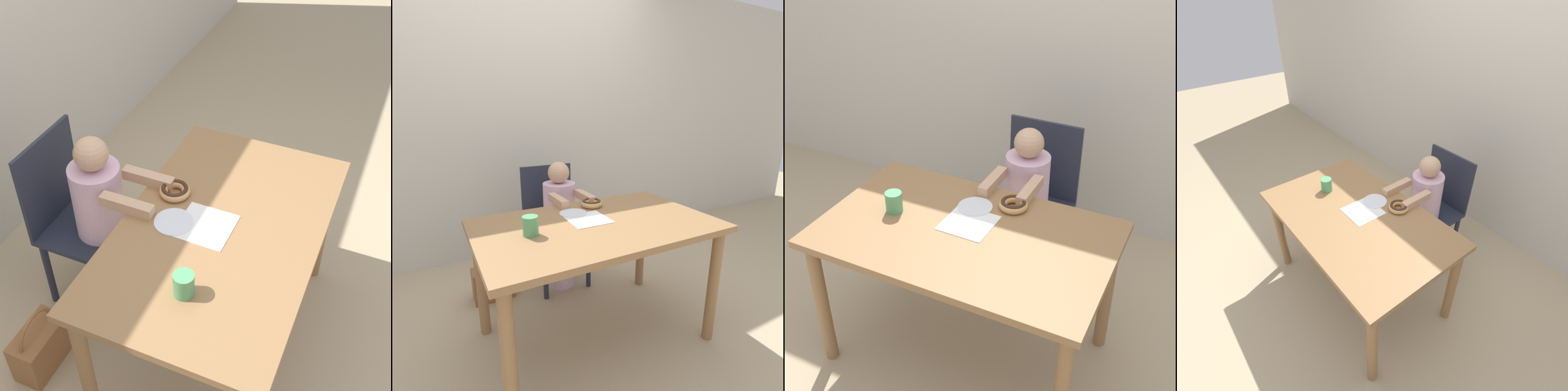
{
  "view_description": "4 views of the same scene",
  "coord_description": "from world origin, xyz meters",
  "views": [
    {
      "loc": [
        -1.48,
        -0.53,
        2.24
      ],
      "look_at": [
        0.01,
        0.12,
        0.84
      ],
      "focal_mm": 50.0,
      "sensor_mm": 36.0,
      "label": 1
    },
    {
      "loc": [
        -0.76,
        -1.34,
        1.31
      ],
      "look_at": [
        0.01,
        0.12,
        0.84
      ],
      "focal_mm": 28.0,
      "sensor_mm": 36.0,
      "label": 2
    },
    {
      "loc": [
        0.9,
        -1.67,
        2.09
      ],
      "look_at": [
        0.01,
        0.12,
        0.84
      ],
      "focal_mm": 50.0,
      "sensor_mm": 36.0,
      "label": 3
    },
    {
      "loc": [
        1.22,
        -0.84,
        2.0
      ],
      "look_at": [
        0.01,
        0.12,
        0.84
      ],
      "focal_mm": 28.0,
      "sensor_mm": 36.0,
      "label": 4
    }
  ],
  "objects": [
    {
      "name": "ground_plane",
      "position": [
        0.0,
        0.0,
        0.0
      ],
      "size": [
        12.0,
        12.0,
        0.0
      ],
      "primitive_type": "plane",
      "color": "tan"
    },
    {
      "name": "handbag",
      "position": [
        -0.46,
        0.67,
        0.12
      ],
      "size": [
        0.28,
        0.14,
        0.34
      ],
      "color": "brown",
      "rests_on": "ground_plane"
    },
    {
      "name": "chair",
      "position": [
        0.04,
        0.73,
        0.46
      ],
      "size": [
        0.41,
        0.42,
        0.89
      ],
      "color": "#232838",
      "rests_on": "ground_plane"
    },
    {
      "name": "plate",
      "position": [
        -0.05,
        0.19,
        0.72
      ],
      "size": [
        0.16,
        0.16,
        0.01
      ],
      "color": "silver",
      "rests_on": "dining_table"
    },
    {
      "name": "child_figure",
      "position": [
        0.04,
        0.6,
        0.48
      ],
      "size": [
        0.24,
        0.45,
        0.96
      ],
      "color": "silver",
      "rests_on": "ground_plane"
    },
    {
      "name": "napkin",
      "position": [
        -0.02,
        0.06,
        0.72
      ],
      "size": [
        0.22,
        0.22,
        0.0
      ],
      "color": "white",
      "rests_on": "dining_table"
    },
    {
      "name": "donut",
      "position": [
        0.11,
        0.26,
        0.74
      ],
      "size": [
        0.13,
        0.13,
        0.04
      ],
      "color": "tan",
      "rests_on": "dining_table"
    },
    {
      "name": "dining_table",
      "position": [
        0.0,
        0.0,
        0.62
      ],
      "size": [
        1.27,
        0.78,
        0.72
      ],
      "color": "olive",
      "rests_on": "ground_plane"
    },
    {
      "name": "cup",
      "position": [
        -0.36,
        0.0,
        0.77
      ],
      "size": [
        0.08,
        0.08,
        0.1
      ],
      "color": "#519E66",
      "rests_on": "dining_table"
    },
    {
      "name": "wall_back",
      "position": [
        0.0,
        1.38,
        1.25
      ],
      "size": [
        8.0,
        0.05,
        2.5
      ],
      "color": "beige",
      "rests_on": "ground_plane"
    }
  ]
}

